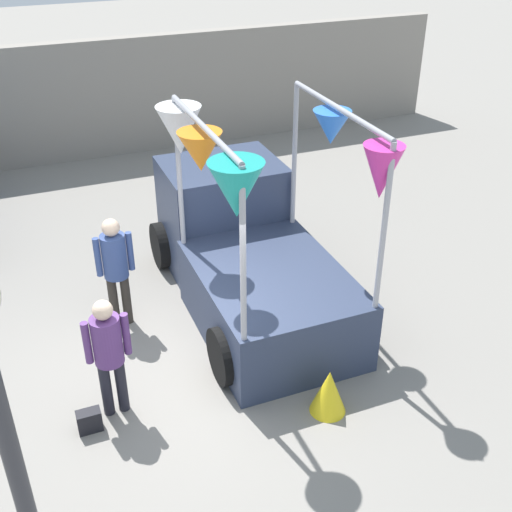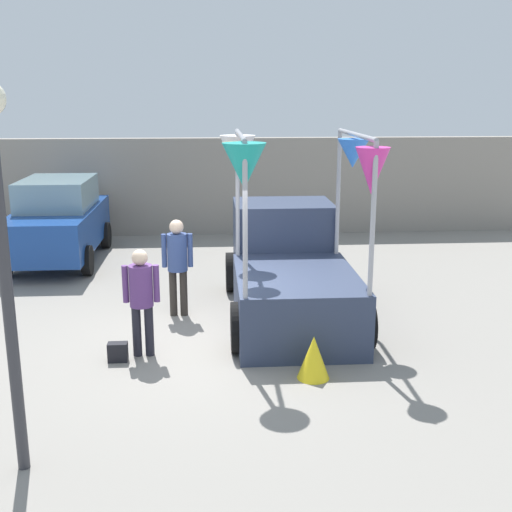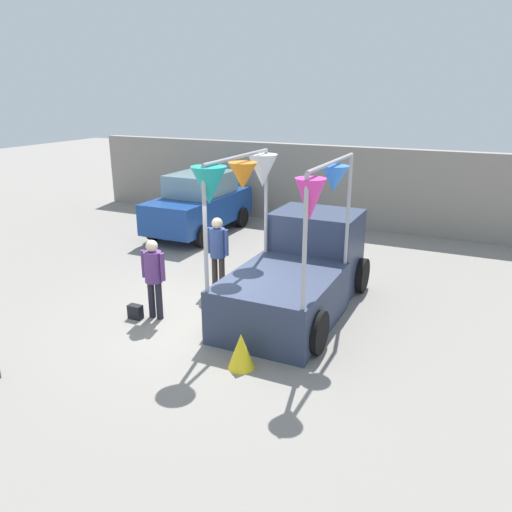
{
  "view_description": "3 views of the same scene",
  "coord_description": "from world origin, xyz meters",
  "px_view_note": "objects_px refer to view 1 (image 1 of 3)",
  "views": [
    {
      "loc": [
        -1.47,
        -6.25,
        5.56
      ],
      "look_at": [
        1.16,
        0.25,
        1.43
      ],
      "focal_mm": 45.0,
      "sensor_mm": 36.0,
      "label": 1
    },
    {
      "loc": [
        0.16,
        -9.19,
        3.74
      ],
      "look_at": [
        0.85,
        0.7,
        1.23
      ],
      "focal_mm": 45.0,
      "sensor_mm": 36.0,
      "label": 2
    },
    {
      "loc": [
        4.74,
        -7.56,
        4.27
      ],
      "look_at": [
        0.82,
        0.72,
        1.22
      ],
      "focal_mm": 35.0,
      "sensor_mm": 36.0,
      "label": 3
    }
  ],
  "objects_px": {
    "vendor_truck": "(244,244)",
    "street_lamp": "(12,458)",
    "person_customer": "(108,348)",
    "handbag": "(89,421)",
    "folded_kite_bundle_sunflower": "(329,391)",
    "person_vendor": "(115,263)"
  },
  "relations": [
    {
      "from": "person_customer",
      "to": "folded_kite_bundle_sunflower",
      "type": "relative_size",
      "value": 2.67
    },
    {
      "from": "vendor_truck",
      "to": "street_lamp",
      "type": "distance_m",
      "value": 5.88
    },
    {
      "from": "person_customer",
      "to": "street_lamp",
      "type": "xyz_separation_m",
      "value": [
        -0.94,
        -2.87,
        1.56
      ]
    },
    {
      "from": "person_customer",
      "to": "folded_kite_bundle_sunflower",
      "type": "distance_m",
      "value": 2.63
    },
    {
      "from": "person_vendor",
      "to": "street_lamp",
      "type": "relative_size",
      "value": 0.44
    },
    {
      "from": "person_customer",
      "to": "handbag",
      "type": "bearing_deg",
      "value": -150.26
    },
    {
      "from": "vendor_truck",
      "to": "person_vendor",
      "type": "distance_m",
      "value": 1.89
    },
    {
      "from": "person_customer",
      "to": "handbag",
      "type": "xyz_separation_m",
      "value": [
        -0.35,
        -0.2,
        -0.82
      ]
    },
    {
      "from": "vendor_truck",
      "to": "folded_kite_bundle_sunflower",
      "type": "distance_m",
      "value": 2.76
    },
    {
      "from": "vendor_truck",
      "to": "person_vendor",
      "type": "xyz_separation_m",
      "value": [
        -1.89,
        -0.01,
        0.11
      ]
    },
    {
      "from": "handbag",
      "to": "folded_kite_bundle_sunflower",
      "type": "relative_size",
      "value": 0.47
    },
    {
      "from": "street_lamp",
      "to": "folded_kite_bundle_sunflower",
      "type": "distance_m",
      "value": 4.42
    },
    {
      "from": "handbag",
      "to": "street_lamp",
      "type": "xyz_separation_m",
      "value": [
        -0.59,
        -2.67,
        2.38
      ]
    },
    {
      "from": "vendor_truck",
      "to": "street_lamp",
      "type": "relative_size",
      "value": 1.06
    },
    {
      "from": "handbag",
      "to": "person_customer",
      "type": "bearing_deg",
      "value": 29.74
    },
    {
      "from": "person_vendor",
      "to": "folded_kite_bundle_sunflower",
      "type": "bearing_deg",
      "value": -54.31
    },
    {
      "from": "vendor_truck",
      "to": "folded_kite_bundle_sunflower",
      "type": "xyz_separation_m",
      "value": [
        0.04,
        -2.7,
        -0.61
      ]
    },
    {
      "from": "vendor_truck",
      "to": "folded_kite_bundle_sunflower",
      "type": "bearing_deg",
      "value": -89.07
    },
    {
      "from": "vendor_truck",
      "to": "handbag",
      "type": "relative_size",
      "value": 14.62
    },
    {
      "from": "handbag",
      "to": "folded_kite_bundle_sunflower",
      "type": "xyz_separation_m",
      "value": [
        2.72,
        -0.75,
        0.16
      ]
    },
    {
      "from": "person_vendor",
      "to": "handbag",
      "type": "height_order",
      "value": "person_vendor"
    },
    {
      "from": "street_lamp",
      "to": "folded_kite_bundle_sunflower",
      "type": "xyz_separation_m",
      "value": [
        3.31,
        1.92,
        -2.22
      ]
    }
  ]
}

